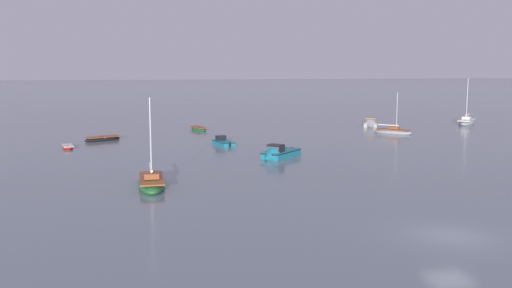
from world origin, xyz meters
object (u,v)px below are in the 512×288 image
motorboat_moored_0 (222,143)px  rowboat_moored_0 (103,139)px  sailboat_moored_1 (152,183)px  rowboat_moored_3 (199,129)px  sailboat_moored_0 (393,132)px  motorboat_moored_2 (277,155)px  sailboat_moored_2 (467,122)px  rowboat_moored_2 (68,147)px  motorboat_moored_1 (370,124)px

motorboat_moored_0 → rowboat_moored_0: 15.67m
sailboat_moored_1 → rowboat_moored_3: (7.82, 38.79, -0.13)m
rowboat_moored_0 → sailboat_moored_0: bearing=-29.7°
sailboat_moored_0 → rowboat_moored_0: 39.11m
motorboat_moored_2 → rowboat_moored_0: bearing=-90.8°
motorboat_moored_2 → sailboat_moored_0: bearing=173.9°
rowboat_moored_3 → sailboat_moored_2: size_ratio=0.59×
sailboat_moored_1 → rowboat_moored_2: 24.87m
sailboat_moored_1 → motorboat_moored_1: sailboat_moored_1 is taller
sailboat_moored_1 → rowboat_moored_3: 39.57m
rowboat_moored_0 → rowboat_moored_3: (13.11, 9.21, -0.02)m
rowboat_moored_0 → sailboat_moored_1: size_ratio=0.67×
motorboat_moored_0 → rowboat_moored_2: 17.62m
motorboat_moored_1 → rowboat_moored_2: 45.95m
motorboat_moored_2 → rowboat_moored_3: bearing=-125.5°
sailboat_moored_0 → sailboat_moored_2: size_ratio=0.77×
rowboat_moored_0 → sailboat_moored_2: size_ratio=0.63×
sailboat_moored_0 → rowboat_moored_3: sailboat_moored_0 is taller
sailboat_moored_2 → rowboat_moored_0: bearing=-39.8°
sailboat_moored_1 → rowboat_moored_2: bearing=-159.5°
motorboat_moored_0 → rowboat_moored_3: motorboat_moored_0 is taller
rowboat_moored_2 → sailboat_moored_1: bearing=9.3°
sailboat_moored_2 → sailboat_moored_1: bearing=-11.9°
motorboat_moored_0 → motorboat_moored_2: bearing=-175.2°
rowboat_moored_3 → motorboat_moored_2: (5.01, -27.29, 0.14)m
sailboat_moored_2 → motorboat_moored_2: size_ratio=1.42×
motorboat_moored_1 → rowboat_moored_2: bearing=-46.9°
rowboat_moored_2 → motorboat_moored_2: (21.61, -11.76, 0.19)m
sailboat_moored_0 → sailboat_moored_1: bearing=-95.3°
sailboat_moored_1 → rowboat_moored_3: sailboat_moored_1 is taller
motorboat_moored_0 → rowboat_moored_3: (-1.01, 15.99, -0.05)m
motorboat_moored_1 → rowboat_moored_3: motorboat_moored_1 is taller
sailboat_moored_2 → motorboat_moored_2: (-38.43, -27.17, -0.01)m
motorboat_moored_0 → rowboat_moored_0: motorboat_moored_0 is taller
motorboat_moored_0 → sailboat_moored_2: size_ratio=0.57×
motorboat_moored_0 → motorboat_moored_1: bearing=-73.3°
sailboat_moored_0 → rowboat_moored_0: sailboat_moored_0 is taller
sailboat_moored_0 → sailboat_moored_1: size_ratio=0.82×
rowboat_moored_0 → sailboat_moored_1: bearing=-108.7°
rowboat_moored_0 → motorboat_moored_2: size_ratio=0.90×
rowboat_moored_2 → rowboat_moored_0: bearing=139.7°
motorboat_moored_0 → sailboat_moored_2: (42.43, 15.88, 0.10)m
rowboat_moored_3 → sailboat_moored_2: sailboat_moored_2 is taller
motorboat_moored_1 → motorboat_moored_2: motorboat_moored_2 is taller
rowboat_moored_0 → motorboat_moored_0: bearing=-54.5°
rowboat_moored_2 → motorboat_moored_2: bearing=50.0°
sailboat_moored_2 → motorboat_moored_1: bearing=-48.4°
motorboat_moored_1 → sailboat_moored_2: bearing=114.2°
sailboat_moored_0 → rowboat_moored_0: (-39.11, 0.60, -0.06)m
rowboat_moored_3 → sailboat_moored_2: (43.45, -0.12, 0.15)m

